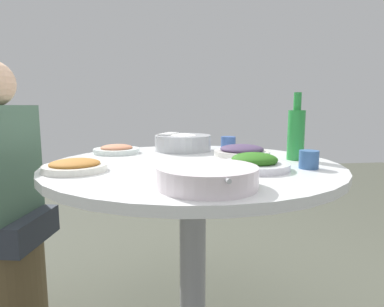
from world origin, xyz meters
The scene contains 11 objects.
round_dining_table centered at (0.00, 0.00, 0.66)m, with size 1.14×1.14×0.77m.
rice_bowl centered at (0.00, 0.36, 0.82)m, with size 0.28×0.28×0.09m.
soup_bowl centered at (-0.01, -0.40, 0.80)m, with size 0.28×0.31×0.06m.
dish_tofu_braise centered at (-0.42, -0.11, 0.79)m, with size 0.22×0.22×0.04m.
dish_greens centered at (0.20, -0.17, 0.80)m, with size 0.25×0.25×0.06m.
dish_eggplant centered at (0.24, 0.15, 0.80)m, with size 0.25×0.25×0.05m.
dish_shrimp centered at (-0.32, 0.31, 0.79)m, with size 0.22×0.22×0.04m.
green_bottle centered at (0.43, 0.01, 0.89)m, with size 0.07×0.07×0.28m.
tea_cup_near centered at (0.26, 0.46, 0.80)m, with size 0.08×0.08×0.06m, color #365596.
tea_cup_far centered at (0.39, -0.18, 0.81)m, with size 0.07×0.07×0.06m, color #375E96.
stool_for_diner_left centered at (-0.79, 0.16, 0.21)m, with size 0.31×0.31×0.42m, color brown.
Camera 1 is at (-0.17, -1.25, 0.99)m, focal length 30.43 mm.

